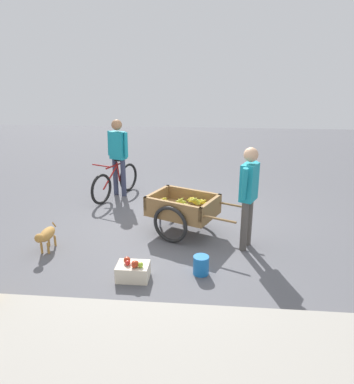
{
  "coord_description": "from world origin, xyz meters",
  "views": [
    {
      "loc": [
        -0.61,
        5.92,
        2.77
      ],
      "look_at": [
        -0.07,
        0.0,
        0.75
      ],
      "focal_mm": 34.42,
      "sensor_mm": 36.0,
      "label": 1
    }
  ],
  "objects": [
    {
      "name": "ground_plane",
      "position": [
        0.0,
        0.0,
        0.0
      ],
      "size": [
        24.0,
        24.0,
        0.0
      ],
      "primitive_type": "plane",
      "color": "#56565B"
    },
    {
      "name": "cyclist_person",
      "position": [
        1.4,
        -1.87,
        1.04
      ],
      "size": [
        0.49,
        0.31,
        1.71
      ],
      "color": "#333851",
      "rests_on": "ground"
    },
    {
      "name": "plastic_bucket",
      "position": [
        -0.53,
        1.36,
        0.14
      ],
      "size": [
        0.22,
        0.22,
        0.27
      ],
      "primitive_type": "cylinder",
      "color": "#1966B2",
      "rests_on": "ground"
    },
    {
      "name": "fruit_cart",
      "position": [
        -0.18,
        0.02,
        0.44
      ],
      "size": [
        1.82,
        1.37,
        0.71
      ],
      "color": "olive",
      "rests_on": "ground"
    },
    {
      "name": "dog",
      "position": [
        1.92,
        0.88,
        0.27
      ],
      "size": [
        0.18,
        0.67,
        0.4
      ],
      "color": "#AD7A38",
      "rests_on": "ground"
    },
    {
      "name": "apple_crate",
      "position": [
        0.39,
        1.57,
        0.13
      ],
      "size": [
        0.44,
        0.32,
        0.32
      ],
      "color": "beige",
      "rests_on": "ground"
    },
    {
      "name": "vendor_person",
      "position": [
        -1.22,
        0.48,
        0.99
      ],
      "size": [
        0.32,
        0.56,
        1.64
      ],
      "color": "#4C4742",
      "rests_on": "ground"
    },
    {
      "name": "bicycle",
      "position": [
        1.46,
        -1.73,
        0.35
      ],
      "size": [
        0.73,
        1.56,
        0.85
      ],
      "color": "black",
      "rests_on": "ground"
    }
  ]
}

